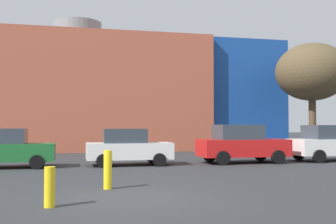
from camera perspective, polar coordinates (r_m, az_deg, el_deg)
The scene contains 9 objects.
ground_plane at distance 10.84m, azimuth -5.26°, elevation -11.64°, with size 200.00×200.00×0.00m, color #2D3033.
building_backdrop at distance 35.77m, azimuth -12.39°, elevation 2.13°, with size 32.35×13.74×10.60m.
parked_car_1 at distance 19.45m, azimuth -21.36°, elevation -4.68°, with size 3.97×1.95×1.72m.
parked_car_2 at distance 19.41m, azimuth -5.55°, elevation -4.83°, with size 3.93×1.93×1.70m.
parked_car_3 at distance 20.90m, azimuth 10.08°, elevation -4.34°, with size 4.38×2.15×1.90m.
parked_car_4 at distance 23.33m, azimuth 21.53°, elevation -4.01°, with size 4.33×2.12×1.88m.
bare_tree_0 at distance 30.19m, azimuth 19.20°, elevation 5.16°, with size 4.94×4.94×7.52m.
bollard_yellow_0 at distance 12.24m, azimuth -8.30°, elevation -7.86°, with size 0.24×0.24×1.12m, color yellow.
bollard_yellow_1 at distance 9.82m, azimuth -15.99°, elevation -9.90°, with size 0.24×0.24×0.91m, color yellow.
Camera 1 is at (-1.44, -10.58, 1.82)m, focal length 44.26 mm.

